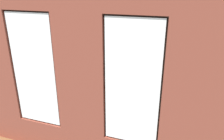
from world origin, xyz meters
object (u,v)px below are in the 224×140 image
object	(u,v)px
remote_gray	(96,83)
potted_plant_beside_window_right	(8,94)
media_console	(45,81)
table_plant_small	(111,79)
candle_jar	(126,82)
cup_ceramic	(106,80)
remote_silver	(114,85)
tv_flatscreen	(43,62)
coffee_table	(111,85)
potted_plant_mid_room_small	(143,77)
papasan_chair	(110,67)
potted_plant_foreground_right	(76,54)
couch_left	(203,109)
couch_by_window	(88,122)
potted_plant_near_tv	(38,82)

from	to	relation	value
remote_gray	potted_plant_beside_window_right	distance (m)	2.48
remote_gray	media_console	world-z (taller)	media_console
table_plant_small	candle_jar	bearing A→B (deg)	-162.13
cup_ceramic	remote_silver	bearing A→B (deg)	145.14
table_plant_small	tv_flatscreen	size ratio (longest dim) A/B	0.26
coffee_table	potted_plant_mid_room_small	world-z (taller)	potted_plant_mid_room_small
coffee_table	potted_plant_beside_window_right	size ratio (longest dim) A/B	1.20
papasan_chair	potted_plant_foreground_right	distance (m)	1.48
remote_gray	candle_jar	bearing A→B (deg)	-66.33
remote_silver	potted_plant_foreground_right	bearing A→B (deg)	-116.87
potted_plant_mid_room_small	cup_ceramic	bearing A→B (deg)	26.35
couch_left	candle_jar	world-z (taller)	couch_left
couch_left	papasan_chair	xyz separation A→B (m)	(3.16, -1.92, 0.10)
couch_left	cup_ceramic	world-z (taller)	couch_left
remote_silver	potted_plant_foreground_right	distance (m)	2.66
table_plant_small	cup_ceramic	bearing A→B (deg)	-26.86
tv_flatscreen	potted_plant_mid_room_small	bearing A→B (deg)	-165.06
remote_silver	potted_plant_beside_window_right	xyz separation A→B (m)	(2.07, 1.96, 0.33)
remote_silver	media_console	size ratio (longest dim) A/B	0.15
remote_gray	remote_silver	size ratio (longest dim) A/B	1.00
couch_left	potted_plant_beside_window_right	distance (m)	4.85
cup_ceramic	potted_plant_foreground_right	distance (m)	2.28
couch_by_window	potted_plant_mid_room_small	bearing A→B (deg)	-105.84
couch_left	potted_plant_foreground_right	world-z (taller)	potted_plant_foreground_right
cup_ceramic	media_console	bearing A→B (deg)	8.63
remote_gray	potted_plant_foreground_right	size ratio (longest dim) A/B	0.14
table_plant_small	media_console	bearing A→B (deg)	5.41
potted_plant_mid_room_small	potted_plant_beside_window_right	world-z (taller)	potted_plant_beside_window_right
couch_left	remote_gray	world-z (taller)	couch_left
remote_gray	potted_plant_near_tv	xyz separation A→B (m)	(1.25, 1.12, 0.32)
papasan_chair	potted_plant_near_tv	distance (m)	2.90
potted_plant_mid_room_small	couch_left	bearing A→B (deg)	146.93
remote_silver	potted_plant_near_tv	size ratio (longest dim) A/B	0.12
table_plant_small	tv_flatscreen	world-z (taller)	tv_flatscreen
couch_by_window	potted_plant_mid_room_small	distance (m)	2.71
table_plant_small	media_console	xyz separation A→B (m)	(2.27, 0.22, -0.30)
cup_ceramic	potted_plant_foreground_right	xyz separation A→B (m)	(1.77, -1.39, 0.31)
remote_gray	potted_plant_foreground_right	bearing A→B (deg)	50.66
remote_silver	potted_plant_foreground_right	size ratio (longest dim) A/B	0.14
papasan_chair	potted_plant_foreground_right	size ratio (longest dim) A/B	0.80
couch_left	potted_plant_near_tv	world-z (taller)	potted_plant_near_tv
candle_jar	remote_silver	distance (m)	0.41
cup_ceramic	remote_silver	xyz separation A→B (m)	(-0.31, 0.22, -0.03)
coffee_table	potted_plant_near_tv	size ratio (longest dim) A/B	1.12
couch_left	potted_plant_beside_window_right	bearing A→B (deg)	-72.63
couch_by_window	papasan_chair	bearing A→B (deg)	-78.88
cup_ceramic	table_plant_small	xyz separation A→B (m)	(-0.20, 0.10, 0.11)
potted_plant_mid_room_small	potted_plant_near_tv	world-z (taller)	potted_plant_near_tv
couch_left	remote_silver	world-z (taller)	couch_left
potted_plant_beside_window_right	tv_flatscreen	bearing A→B (deg)	-80.40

